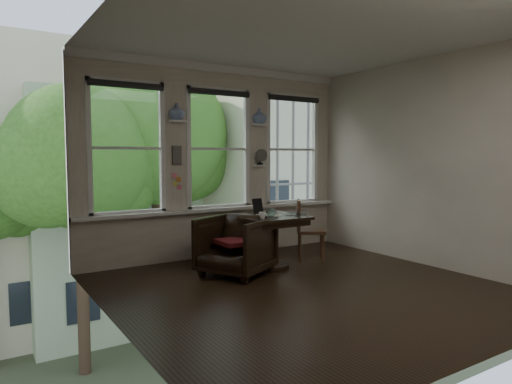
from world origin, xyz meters
TOP-DOWN VIEW (x-y plane):
  - ground at (0.00, 0.00)m, footprint 4.50×4.50m
  - ceiling at (0.00, 0.00)m, footprint 4.50×4.50m
  - wall_back at (0.00, 2.25)m, footprint 4.50×0.00m
  - wall_front at (0.00, -2.25)m, footprint 4.50×0.00m
  - wall_left at (-2.25, 0.00)m, footprint 0.00×4.50m
  - wall_right at (2.25, 0.00)m, footprint 0.00×4.50m
  - window_left at (-1.45, 2.25)m, footprint 1.10×0.12m
  - window_center at (0.00, 2.25)m, footprint 1.10×0.12m
  - window_right at (1.45, 2.25)m, footprint 1.10×0.12m
  - shelf_left at (-0.72, 2.15)m, footprint 0.26×0.16m
  - shelf_right at (0.72, 2.15)m, footprint 0.26×0.16m
  - intercom at (-0.72, 2.18)m, footprint 0.14×0.06m
  - sticky_notes at (-0.72, 2.19)m, footprint 0.16×0.01m
  - desk_fan at (0.72, 2.13)m, footprint 0.20×0.20m
  - vase_left at (-0.72, 2.15)m, footprint 0.24×0.24m
  - vase_right at (0.72, 2.15)m, footprint 0.24×0.24m
  - table at (0.21, 1.09)m, footprint 0.90×0.90m
  - armchair_left at (-0.38, 1.02)m, footprint 1.16×1.15m
  - cushion_red at (-0.38, 1.02)m, footprint 0.45×0.45m
  - side_chair_right at (1.01, 1.15)m, footprint 0.59×0.59m
  - laptop at (0.58, 0.94)m, footprint 0.38×0.35m
  - mug at (-0.05, 0.88)m, footprint 0.10×0.10m
  - drinking_glass at (0.18, 1.00)m, footprint 0.16×0.16m
  - tablet at (0.20, 1.39)m, footprint 0.16×0.09m
  - papers at (0.22, 1.14)m, footprint 0.28×0.34m

SIDE VIEW (x-z plane):
  - ground at x=0.00m, z-range 0.00..0.00m
  - table at x=0.21m, z-range 0.00..0.75m
  - armchair_left at x=-0.38m, z-range 0.00..0.79m
  - cushion_red at x=-0.38m, z-range 0.42..0.48m
  - side_chair_right at x=1.01m, z-range 0.00..0.92m
  - papers at x=0.22m, z-range 0.75..0.75m
  - laptop at x=0.58m, z-range 0.75..0.77m
  - mug at x=-0.05m, z-range 0.75..0.84m
  - drinking_glass at x=0.18m, z-range 0.75..0.86m
  - tablet at x=0.20m, z-range 0.75..0.97m
  - sticky_notes at x=-0.72m, z-range 1.13..1.37m
  - wall_back at x=0.00m, z-range -0.75..3.75m
  - wall_front at x=0.00m, z-range -0.75..3.75m
  - wall_left at x=-2.25m, z-range -0.75..3.75m
  - wall_right at x=2.25m, z-range -0.75..3.75m
  - desk_fan at x=0.72m, z-range 1.41..1.65m
  - intercom at x=-0.72m, z-range 1.46..1.74m
  - window_left at x=-1.45m, z-range 0.75..2.65m
  - window_center at x=0.00m, z-range 0.75..2.65m
  - window_right at x=1.45m, z-range 0.75..2.65m
  - shelf_left at x=-0.72m, z-range 2.08..2.12m
  - shelf_right at x=0.72m, z-range 2.08..2.12m
  - vase_left at x=-0.72m, z-range 2.12..2.36m
  - vase_right at x=0.72m, z-range 2.12..2.36m
  - ceiling at x=0.00m, z-range 3.00..3.00m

